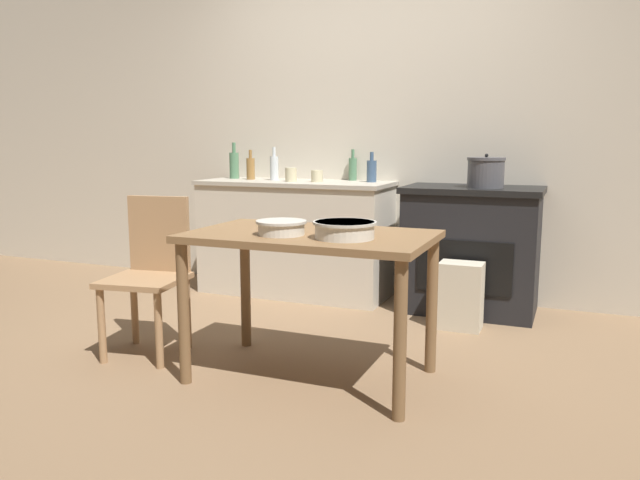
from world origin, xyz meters
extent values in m
plane|color=#896B4C|center=(0.00, 0.00, 0.00)|extent=(14.00, 14.00, 0.00)
cube|color=beige|center=(0.00, 1.58, 1.27)|extent=(8.00, 0.07, 2.55)
cube|color=beige|center=(-0.52, 1.28, 0.42)|extent=(1.42, 0.55, 0.83)
cube|color=#B6AD9C|center=(-0.52, 1.28, 0.85)|extent=(1.45, 0.58, 0.03)
cube|color=black|center=(0.80, 1.28, 0.41)|extent=(0.87, 0.54, 0.82)
cube|color=black|center=(0.80, 1.28, 0.84)|extent=(0.91, 0.58, 0.04)
cube|color=black|center=(0.80, 1.00, 0.36)|extent=(0.61, 0.01, 0.34)
cube|color=olive|center=(0.27, -0.26, 0.71)|extent=(1.16, 0.70, 0.03)
cylinder|color=brown|center=(-0.26, -0.56, 0.35)|extent=(0.06, 0.06, 0.69)
cylinder|color=brown|center=(0.80, -0.56, 0.35)|extent=(0.06, 0.06, 0.69)
cylinder|color=brown|center=(-0.26, 0.04, 0.35)|extent=(0.06, 0.06, 0.69)
cylinder|color=brown|center=(0.80, 0.04, 0.35)|extent=(0.06, 0.06, 0.69)
cube|color=#A87F56|center=(-0.69, -0.31, 0.42)|extent=(0.46, 0.46, 0.03)
cube|color=#A87F56|center=(-0.72, -0.13, 0.65)|extent=(0.36, 0.08, 0.42)
cylinder|color=#A87F56|center=(-0.83, -0.50, 0.20)|extent=(0.04, 0.04, 0.40)
cylinder|color=#A87F56|center=(-0.50, -0.45, 0.20)|extent=(0.04, 0.04, 0.40)
cylinder|color=#A87F56|center=(-0.88, -0.17, 0.20)|extent=(0.04, 0.04, 0.40)
cylinder|color=#A87F56|center=(-0.55, -0.12, 0.20)|extent=(0.04, 0.04, 0.40)
cube|color=beige|center=(0.81, 0.84, 0.21)|extent=(0.26, 0.19, 0.42)
cylinder|color=#4C4C51|center=(0.88, 1.22, 0.94)|extent=(0.23, 0.23, 0.18)
cylinder|color=#4C4C51|center=(0.88, 1.22, 1.04)|extent=(0.25, 0.25, 0.02)
sphere|color=black|center=(0.88, 1.22, 1.07)|extent=(0.02, 0.02, 0.02)
cylinder|color=silver|center=(0.48, -0.35, 0.76)|extent=(0.27, 0.27, 0.08)
cylinder|color=beige|center=(0.48, -0.35, 0.80)|extent=(0.29, 0.29, 0.01)
cylinder|color=silver|center=(0.17, -0.37, 0.76)|extent=(0.22, 0.22, 0.07)
cylinder|color=beige|center=(0.17, -0.37, 0.79)|extent=(0.24, 0.24, 0.01)
cylinder|color=#517F5B|center=(-1.09, 1.36, 0.96)|extent=(0.08, 0.08, 0.20)
cylinder|color=#517F5B|center=(-1.09, 1.36, 1.10)|extent=(0.03, 0.03, 0.08)
cylinder|color=olive|center=(-0.91, 1.30, 0.94)|extent=(0.06, 0.06, 0.16)
cylinder|color=olive|center=(-0.91, 1.30, 1.06)|extent=(0.02, 0.02, 0.06)
cylinder|color=silver|center=(-0.71, 1.30, 0.95)|extent=(0.06, 0.06, 0.18)
cylinder|color=silver|center=(-0.71, 1.30, 1.08)|extent=(0.02, 0.02, 0.07)
cylinder|color=#517F5B|center=(-0.14, 1.50, 0.94)|extent=(0.06, 0.06, 0.17)
cylinder|color=#517F5B|center=(-0.14, 1.50, 1.06)|extent=(0.02, 0.02, 0.07)
cylinder|color=#3D5675|center=(0.05, 1.38, 0.94)|extent=(0.07, 0.07, 0.16)
cylinder|color=#3D5675|center=(0.05, 1.38, 1.05)|extent=(0.03, 0.03, 0.06)
cylinder|color=beige|center=(-0.33, 1.25, 0.90)|extent=(0.09, 0.09, 0.08)
cylinder|color=beige|center=(-0.52, 1.21, 0.91)|extent=(0.09, 0.09, 0.10)
camera|label=1|loc=(1.44, -2.97, 1.17)|focal=35.00mm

